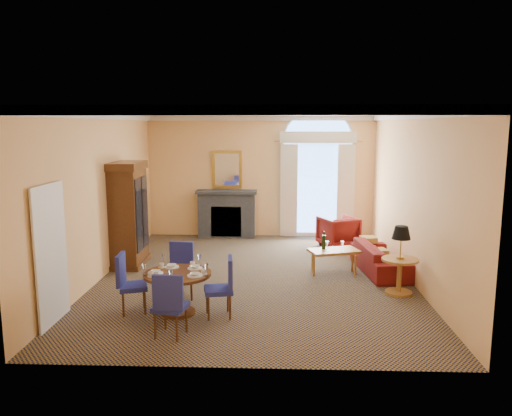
{
  "coord_description": "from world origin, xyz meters",
  "views": [
    {
      "loc": [
        0.39,
        -9.5,
        2.98
      ],
      "look_at": [
        0.0,
        0.5,
        1.3
      ],
      "focal_mm": 35.0,
      "sensor_mm": 36.0,
      "label": 1
    }
  ],
  "objects_px": {
    "dining_table": "(178,282)",
    "side_table": "(400,253)",
    "sofa": "(381,258)",
    "coffee_table": "(333,251)",
    "armoire": "(129,216)",
    "armchair": "(338,232)"
  },
  "relations": [
    {
      "from": "coffee_table",
      "to": "armoire",
      "type": "bearing_deg",
      "value": 156.71
    },
    {
      "from": "sofa",
      "to": "side_table",
      "type": "distance_m",
      "value": 1.42
    },
    {
      "from": "armoire",
      "to": "side_table",
      "type": "distance_m",
      "value": 5.58
    },
    {
      "from": "dining_table",
      "to": "side_table",
      "type": "relative_size",
      "value": 0.89
    },
    {
      "from": "dining_table",
      "to": "armchair",
      "type": "distance_m",
      "value": 5.47
    },
    {
      "from": "coffee_table",
      "to": "sofa",
      "type": "bearing_deg",
      "value": -8.31
    },
    {
      "from": "armoire",
      "to": "coffee_table",
      "type": "bearing_deg",
      "value": -6.34
    },
    {
      "from": "side_table",
      "to": "dining_table",
      "type": "bearing_deg",
      "value": -163.52
    },
    {
      "from": "sofa",
      "to": "side_table",
      "type": "height_order",
      "value": "side_table"
    },
    {
      "from": "armoire",
      "to": "sofa",
      "type": "height_order",
      "value": "armoire"
    },
    {
      "from": "armoire",
      "to": "armchair",
      "type": "relative_size",
      "value": 2.64
    },
    {
      "from": "dining_table",
      "to": "side_table",
      "type": "distance_m",
      "value": 3.91
    },
    {
      "from": "sofa",
      "to": "side_table",
      "type": "relative_size",
      "value": 1.62
    },
    {
      "from": "sofa",
      "to": "coffee_table",
      "type": "xyz_separation_m",
      "value": [
        -0.98,
        -0.15,
        0.17
      ]
    },
    {
      "from": "sofa",
      "to": "coffee_table",
      "type": "bearing_deg",
      "value": 92.53
    },
    {
      "from": "sofa",
      "to": "side_table",
      "type": "bearing_deg",
      "value": 176.02
    },
    {
      "from": "dining_table",
      "to": "coffee_table",
      "type": "bearing_deg",
      "value": 40.34
    },
    {
      "from": "sofa",
      "to": "armoire",
      "type": "bearing_deg",
      "value": 80.33
    },
    {
      "from": "dining_table",
      "to": "armchair",
      "type": "height_order",
      "value": "dining_table"
    },
    {
      "from": "sofa",
      "to": "coffee_table",
      "type": "distance_m",
      "value": 1.01
    },
    {
      "from": "armoire",
      "to": "side_table",
      "type": "bearing_deg",
      "value": -17.42
    },
    {
      "from": "armchair",
      "to": "side_table",
      "type": "relative_size",
      "value": 0.69
    }
  ]
}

